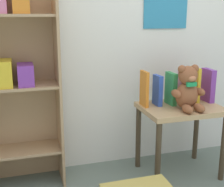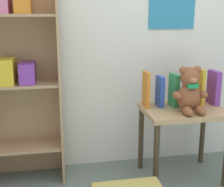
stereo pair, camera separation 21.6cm
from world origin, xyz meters
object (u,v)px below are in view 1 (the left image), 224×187
(book_standing_purple, at_px, (208,85))
(teddy_bear, at_px, (188,89))
(bookshelf_side, at_px, (15,71))
(book_standing_pink, at_px, (183,86))
(display_table, at_px, (180,118))
(book_standing_green, at_px, (171,89))
(book_standing_blue, at_px, (158,90))
(book_standing_orange, at_px, (144,89))
(book_standing_yellow, at_px, (194,85))

(book_standing_purple, bearing_deg, teddy_bear, -151.06)
(bookshelf_side, relative_size, book_standing_pink, 5.47)
(display_table, xyz_separation_m, book_standing_green, (-0.05, 0.07, 0.21))
(book_standing_blue, xyz_separation_m, book_standing_green, (0.10, -0.01, 0.01))
(book_standing_pink, bearing_deg, teddy_bear, -107.14)
(teddy_bear, height_order, book_standing_blue, teddy_bear)
(display_table, bearing_deg, book_standing_orange, 161.34)
(book_standing_green, bearing_deg, book_standing_purple, -2.87)
(teddy_bear, distance_m, book_standing_pink, 0.17)
(bookshelf_side, bearing_deg, book_standing_blue, -7.49)
(display_table, height_order, book_standing_yellow, book_standing_yellow)
(book_standing_green, bearing_deg, book_standing_yellow, 3.68)
(display_table, bearing_deg, book_standing_green, 125.09)
(display_table, xyz_separation_m, book_standing_orange, (-0.26, 0.09, 0.22))
(book_standing_blue, relative_size, book_standing_yellow, 0.84)
(bookshelf_side, distance_m, book_standing_yellow, 1.32)
(display_table, relative_size, teddy_bear, 1.82)
(book_standing_purple, bearing_deg, book_standing_orange, 177.58)
(bookshelf_side, height_order, book_standing_purple, bookshelf_side)
(teddy_bear, xyz_separation_m, book_standing_blue, (-0.16, 0.16, -0.03))
(book_standing_orange, xyz_separation_m, book_standing_pink, (0.31, -0.00, 0.00))
(book_standing_yellow, bearing_deg, display_table, -149.60)
(book_standing_pink, bearing_deg, book_standing_purple, -5.50)
(display_table, bearing_deg, bookshelf_side, 169.52)
(book_standing_yellow, height_order, book_standing_purple, book_standing_yellow)
(teddy_bear, xyz_separation_m, book_standing_pink, (0.05, 0.16, -0.01))
(book_standing_green, bearing_deg, teddy_bear, -71.17)
(display_table, distance_m, book_standing_blue, 0.27)
(teddy_bear, relative_size, book_standing_pink, 1.20)
(book_standing_yellow, bearing_deg, bookshelf_side, 174.24)
(book_standing_pink, relative_size, book_standing_yellow, 1.00)
(book_standing_pink, bearing_deg, bookshelf_side, 173.47)
(book_standing_orange, distance_m, book_standing_purple, 0.52)
(bookshelf_side, height_order, teddy_bear, bookshelf_side)
(bookshelf_side, relative_size, book_standing_purple, 5.74)
(book_standing_orange, bearing_deg, bookshelf_side, 171.40)
(book_standing_blue, bearing_deg, teddy_bear, -46.52)
(book_standing_green, relative_size, book_standing_purple, 0.95)
(book_standing_blue, bearing_deg, book_standing_green, -6.49)
(display_table, relative_size, book_standing_pink, 2.18)
(book_standing_pink, height_order, book_standing_yellow, same)
(display_table, distance_m, book_standing_orange, 0.35)
(display_table, bearing_deg, teddy_bear, -87.13)
(teddy_bear, distance_m, book_standing_purple, 0.29)
(bookshelf_side, relative_size, book_standing_orange, 5.58)
(teddy_bear, xyz_separation_m, book_standing_orange, (-0.26, 0.16, -0.01))
(bookshelf_side, bearing_deg, teddy_bear, -13.99)
(book_standing_purple, bearing_deg, book_standing_blue, 177.76)
(book_standing_orange, bearing_deg, book_standing_purple, -2.85)
(book_standing_blue, height_order, book_standing_green, book_standing_green)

